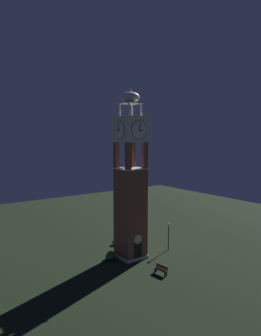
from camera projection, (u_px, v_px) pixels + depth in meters
ground at (130, 257)px, 38.89m from camera, size 80.00×80.00×0.00m
clock_tower at (131, 188)px, 38.04m from camera, size 3.53×3.53×19.80m
park_bench at (161, 269)px, 34.12m from camera, size 0.60×1.64×0.95m
lamp_post at (169, 231)px, 41.02m from camera, size 0.36×0.36×3.54m
trash_bin at (146, 239)px, 44.30m from camera, size 0.52×0.52×0.80m
shrub_near_entry at (111, 255)px, 38.31m from camera, size 0.97×0.97×0.93m
shrub_left_of_tower at (110, 257)px, 37.78m from camera, size 1.04×1.04×0.89m
shrub_behind_bench at (116, 242)px, 43.18m from camera, size 0.96×0.96×0.68m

